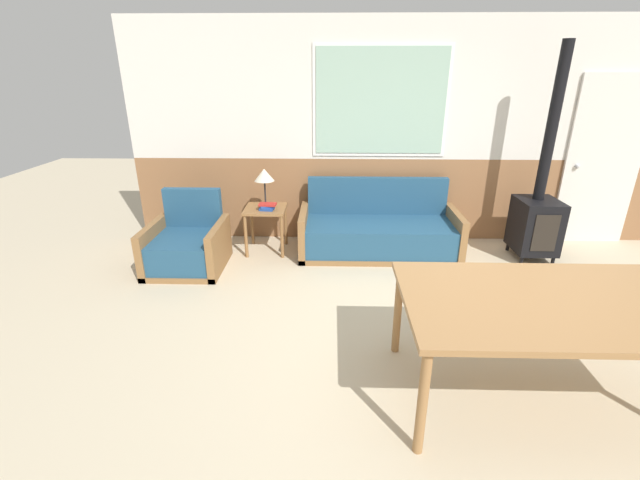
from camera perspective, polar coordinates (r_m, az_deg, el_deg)
ground_plane at (r=3.65m, az=19.06°, el=-14.79°), size 16.00×16.00×0.00m
wall_back at (r=5.56m, az=12.78°, el=13.67°), size 7.20×0.09×2.70m
couch at (r=5.27m, az=7.77°, el=0.96°), size 1.90×0.83×0.86m
armchair at (r=5.06m, az=-17.25°, el=-0.90°), size 0.82×0.83×0.83m
side_table at (r=5.24m, az=-7.25°, el=3.22°), size 0.49×0.49×0.56m
table_lamp at (r=5.20m, az=-7.44°, el=8.39°), size 0.24×0.24×0.46m
book_stack at (r=5.11m, az=-7.03°, el=4.45°), size 0.21×0.15×0.08m
dining_table at (r=3.11m, az=28.36°, el=-8.00°), size 1.87×1.10×0.76m
wood_stove at (r=5.57m, az=27.00°, el=3.39°), size 0.45×0.53×2.40m
entry_door at (r=6.41m, az=33.49°, el=8.62°), size 0.91×0.09×2.08m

